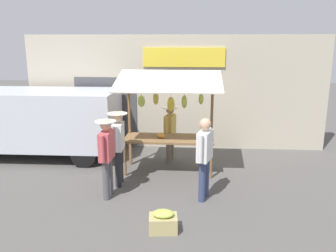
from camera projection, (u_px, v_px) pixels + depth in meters
name	position (u px, v px, depth m)	size (l,w,h in m)	color
ground_plane	(169.00, 171.00, 8.90)	(40.00, 40.00, 0.00)	#514F4C
street_backdrop	(173.00, 92.00, 10.63)	(9.00, 0.30, 3.40)	#B2A893
market_stall	(170.00, 111.00, 8.58)	(2.50, 1.46, 2.50)	brown
vendor_with_sunhat	(170.00, 130.00, 9.42)	(0.40, 0.65, 1.53)	#726656
shopper_in_grey_tee	(118.00, 142.00, 7.84)	(0.44, 0.72, 1.71)	#232328
shopper_with_shopping_bag	(107.00, 152.00, 7.22)	(0.44, 0.71, 1.68)	#4C4C51
shopper_with_ponytail	(205.00, 153.00, 7.12)	(0.36, 0.70, 1.72)	navy
parked_van	(33.00, 117.00, 9.84)	(4.43, 1.92, 1.88)	silver
produce_crate_near	(163.00, 222.00, 6.06)	(0.52, 0.41, 0.39)	tan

